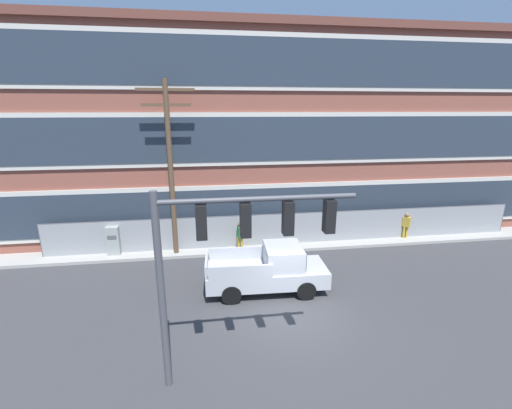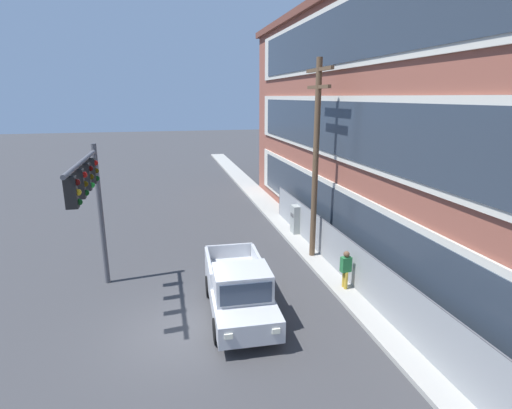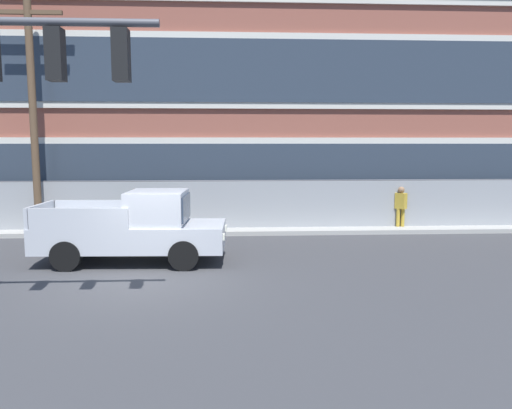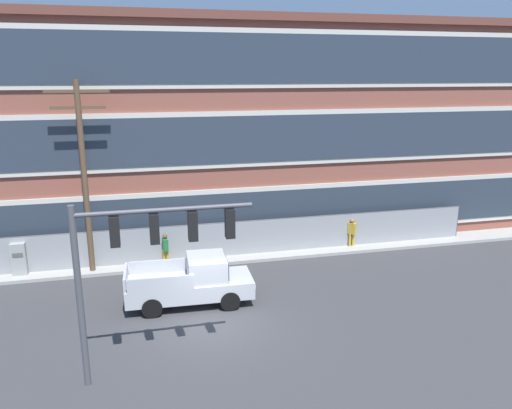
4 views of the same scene
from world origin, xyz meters
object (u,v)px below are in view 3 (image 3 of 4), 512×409
at_px(utility_pole_near_corner, 32,95).
at_px(pedestrian_near_cabinet, 401,205).
at_px(pedestrian_by_fence, 135,208).
at_px(pickup_truck_silver, 136,229).

height_order(utility_pole_near_corner, pedestrian_near_cabinet, utility_pole_near_corner).
relative_size(pedestrian_near_cabinet, pedestrian_by_fence, 1.00).
bearing_deg(pickup_truck_silver, pedestrian_by_fence, 100.77).
height_order(pickup_truck_silver, utility_pole_near_corner, utility_pole_near_corner).
distance_m(pickup_truck_silver, utility_pole_near_corner, 7.32).
xyz_separation_m(pickup_truck_silver, pedestrian_by_fence, (-0.83, 4.35, 0.02)).
relative_size(pickup_truck_silver, pedestrian_by_fence, 3.11).
distance_m(pickup_truck_silver, pedestrian_near_cabinet, 10.23).
relative_size(pickup_truck_silver, utility_pole_near_corner, 0.58).
xyz_separation_m(pedestrian_near_cabinet, pedestrian_by_fence, (-9.95, -0.27, 0.00)).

